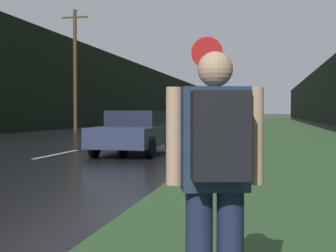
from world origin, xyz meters
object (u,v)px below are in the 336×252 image
at_px(car_passing_far, 209,119).
at_px(hitchhiker_with_backpack, 216,172).
at_px(car_oncoming, 193,116).
at_px(car_passing_near, 135,132).
at_px(stop_sign, 207,86).

bearing_deg(car_passing_far, hitchhiker_with_backpack, 96.80).
bearing_deg(car_oncoming, car_passing_near, -83.81).
distance_m(stop_sign, car_passing_far, 23.03).
xyz_separation_m(hitchhiker_with_backpack, car_passing_far, (-3.68, 30.87, -0.20)).
relative_size(stop_sign, hitchhiker_with_backpack, 1.84).
xyz_separation_m(stop_sign, hitchhiker_with_backpack, (1.04, -8.03, -0.93)).
bearing_deg(car_passing_far, stop_sign, 96.60).
relative_size(stop_sign, car_passing_near, 0.69).
bearing_deg(car_oncoming, car_passing_far, -78.29).
height_order(stop_sign, car_oncoming, stop_sign).
bearing_deg(hitchhiker_with_backpack, car_passing_far, 82.58).
bearing_deg(car_passing_near, car_oncoming, -83.81).
distance_m(hitchhiker_with_backpack, car_passing_far, 31.09).
xyz_separation_m(car_passing_far, car_oncoming, (-4.44, 21.40, 0.01)).
bearing_deg(car_oncoming, hitchhiker_with_backpack, -81.17).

